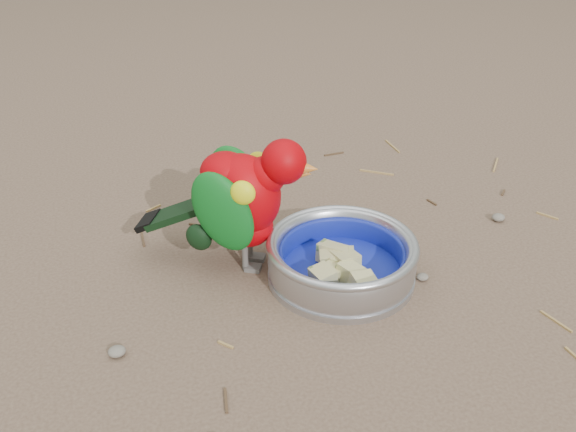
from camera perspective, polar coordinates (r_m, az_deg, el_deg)
name	(u,v)px	position (r m, az deg, el deg)	size (l,w,h in m)	color
ground	(332,295)	(0.88, 3.95, -7.04)	(60.00, 60.00, 0.00)	brown
food_bowl	(341,273)	(0.91, 4.73, -5.09)	(0.21, 0.21, 0.02)	#B2B2BA
bowl_wall	(342,256)	(0.90, 4.81, -3.53)	(0.21, 0.21, 0.04)	#B2B2BA
fruit_wedges	(342,260)	(0.90, 4.80, -3.90)	(0.12, 0.12, 0.03)	tan
lory_parrot	(242,206)	(0.90, -4.07, 0.88)	(0.11, 0.24, 0.19)	#A90006
ground_debris	(303,294)	(0.88, 1.34, -6.90)	(0.90, 0.80, 0.01)	#A17D46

